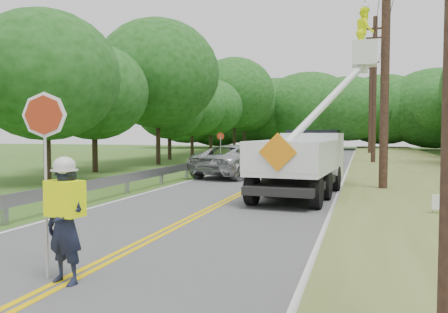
# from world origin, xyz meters

# --- Properties ---
(ground) EXTENTS (140.00, 140.00, 0.00)m
(ground) POSITION_xyz_m (0.00, 0.00, 0.00)
(ground) COLOR #425D1F
(ground) RESTS_ON ground
(road) EXTENTS (7.20, 96.00, 0.03)m
(road) POSITION_xyz_m (0.00, 14.00, 0.01)
(road) COLOR #515154
(road) RESTS_ON ground
(guardrail) EXTENTS (0.18, 48.00, 0.77)m
(guardrail) POSITION_xyz_m (-4.02, 14.91, 0.55)
(guardrail) COLOR gray
(guardrail) RESTS_ON ground
(utility_poles) EXTENTS (1.60, 43.30, 10.00)m
(utility_poles) POSITION_xyz_m (5.00, 17.02, 5.27)
(utility_poles) COLOR black
(utility_poles) RESTS_ON ground
(tall_grass_verge) EXTENTS (7.00, 96.00, 0.30)m
(tall_grass_verge) POSITION_xyz_m (7.10, 14.00, 0.15)
(tall_grass_verge) COLOR brown
(tall_grass_verge) RESTS_ON ground
(treeline_left) EXTENTS (9.64, 57.31, 11.14)m
(treeline_left) POSITION_xyz_m (-10.39, 31.01, 5.78)
(treeline_left) COLOR #332319
(treeline_left) RESTS_ON ground
(treeline_horizon) EXTENTS (56.27, 14.21, 10.64)m
(treeline_horizon) POSITION_xyz_m (0.66, 56.31, 5.50)
(treeline_horizon) COLOR #164210
(treeline_horizon) RESTS_ON ground
(flagger) EXTENTS (1.13, 0.53, 2.86)m
(flagger) POSITION_xyz_m (0.06, -2.24, 1.04)
(flagger) COLOR #191E33
(flagger) RESTS_ON road
(bucket_truck) EXTENTS (3.91, 6.95, 6.68)m
(bucket_truck) POSITION_xyz_m (2.41, 9.06, 1.53)
(bucket_truck) COLOR black
(bucket_truck) RESTS_ON road
(suv_silver) EXTENTS (4.32, 6.46, 1.65)m
(suv_silver) POSITION_xyz_m (-1.74, 14.46, 0.84)
(suv_silver) COLOR #A9ABAF
(suv_silver) RESTS_ON road
(suv_darkgrey) EXTENTS (4.12, 6.51, 1.76)m
(suv_darkgrey) POSITION_xyz_m (-1.99, 25.52, 0.90)
(suv_darkgrey) COLOR #393C42
(suv_darkgrey) RESTS_ON road
(stop_sign_permanent) EXTENTS (0.48, 0.17, 2.30)m
(stop_sign_permanent) POSITION_xyz_m (-4.54, 20.01, 1.51)
(stop_sign_permanent) COLOR gray
(stop_sign_permanent) RESTS_ON ground
(yard_sign) EXTENTS (0.51, 0.20, 0.76)m
(yard_sign) POSITION_xyz_m (6.16, 4.10, 0.55)
(yard_sign) COLOR white
(yard_sign) RESTS_ON ground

